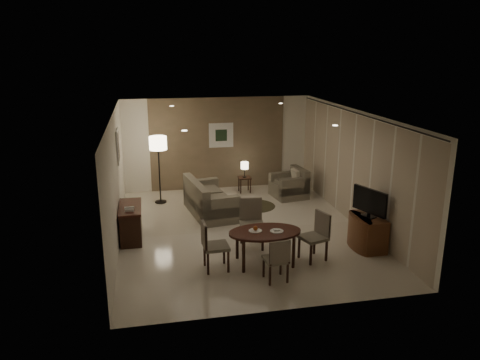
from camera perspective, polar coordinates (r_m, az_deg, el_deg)
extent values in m
cube|color=beige|center=(10.92, 0.21, -6.10)|extent=(5.50, 7.00, 0.00)
cube|color=white|center=(10.22, 0.23, 8.08)|extent=(5.50, 7.00, 0.00)
cube|color=#7C654D|center=(13.84, -2.74, 4.47)|extent=(5.50, 0.00, 2.70)
cube|color=white|center=(10.30, -14.93, -0.07)|extent=(0.00, 7.00, 2.70)
cube|color=white|center=(11.35, 13.94, 1.46)|extent=(0.00, 7.00, 2.70)
cube|color=#7C654D|center=(13.83, -2.73, 4.46)|extent=(3.96, 0.03, 2.70)
cylinder|color=black|center=(11.08, 14.06, 7.92)|extent=(0.03, 6.80, 0.03)
cube|color=silver|center=(13.77, -2.31, 5.47)|extent=(0.72, 0.03, 0.72)
cube|color=#1D321C|center=(13.76, -2.30, 5.46)|extent=(0.34, 0.01, 0.34)
cube|color=silver|center=(11.35, -14.65, 4.00)|extent=(0.03, 0.60, 0.80)
cube|color=gray|center=(11.35, -14.58, 4.01)|extent=(0.01, 0.46, 0.64)
cylinder|color=white|center=(8.26, -6.80, 6.00)|extent=(0.10, 0.10, 0.01)
cylinder|color=white|center=(8.93, 11.52, 6.53)|extent=(0.10, 0.10, 0.01)
cylinder|color=white|center=(11.81, -8.33, 8.91)|extent=(0.10, 0.10, 0.01)
cylinder|color=white|center=(12.29, 4.98, 9.28)|extent=(0.10, 0.10, 0.01)
cylinder|color=white|center=(9.09, 1.88, -6.20)|extent=(0.26, 0.26, 0.02)
cylinder|color=white|center=(9.09, 4.50, -6.22)|extent=(0.26, 0.26, 0.02)
sphere|color=#A14312|center=(9.07, 1.89, -5.89)|extent=(0.09, 0.09, 0.09)
cube|color=white|center=(9.09, 4.50, -6.09)|extent=(0.12, 0.08, 0.03)
cylinder|color=#403924|center=(12.50, 1.80, -3.18)|extent=(1.09, 1.09, 0.01)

